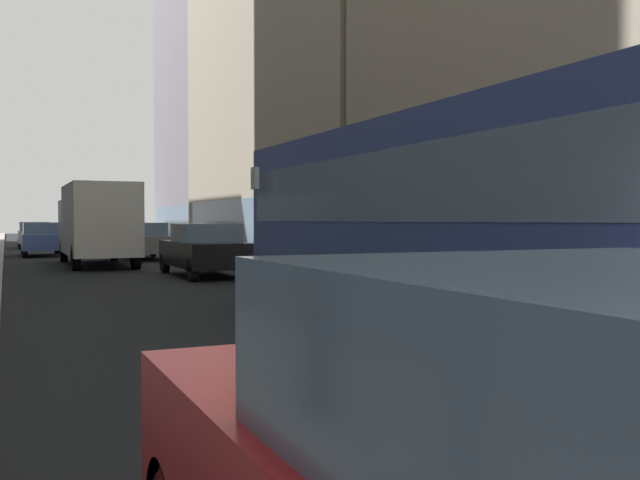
# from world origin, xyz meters

# --- Properties ---
(ground_plane) EXTENTS (120.00, 120.00, 0.00)m
(ground_plane) POSITION_xyz_m (0.00, 35.00, 0.00)
(ground_plane) COLOR black
(sidewalk_right) EXTENTS (2.40, 110.00, 0.15)m
(sidewalk_right) POSITION_xyz_m (5.70, 35.00, 0.07)
(sidewalk_right) COLOR #9E9991
(sidewalk_right) RESTS_ON ground
(building_right_far) EXTENTS (9.42, 14.58, 24.79)m
(building_right_far) POSITION_xyz_m (11.90, 50.65, 12.39)
(building_right_far) COLOR slate
(building_right_far) RESTS_ON ground
(transit_bus) EXTENTS (2.78, 11.53, 3.05)m
(transit_bus) POSITION_xyz_m (1.20, 4.88, 1.78)
(transit_bus) COLOR #33478C
(transit_bus) RESTS_ON ground
(car_blue_hatchback) EXTENTS (1.82, 4.35, 1.62)m
(car_blue_hatchback) POSITION_xyz_m (-2.80, 34.37, 0.82)
(car_blue_hatchback) COLOR #4C6BB7
(car_blue_hatchback) RESTS_ON ground
(car_black_suv) EXTENTS (1.88, 4.57, 1.62)m
(car_black_suv) POSITION_xyz_m (1.20, 19.05, 0.82)
(car_black_suv) COLOR black
(car_black_suv) RESTS_ON ground
(car_silver_sedan) EXTENTS (1.81, 4.25, 1.62)m
(car_silver_sedan) POSITION_xyz_m (-2.80, 44.34, 0.82)
(car_silver_sedan) COLOR #B7BABF
(car_silver_sedan) RESTS_ON ground
(car_yellow_taxi) EXTENTS (1.95, 4.72, 1.62)m
(car_yellow_taxi) POSITION_xyz_m (2.80, 45.16, 0.83)
(car_yellow_taxi) COLOR yellow
(car_yellow_taxi) RESTS_ON ground
(car_grey_wagon) EXTENTS (1.78, 4.77, 1.62)m
(car_grey_wagon) POSITION_xyz_m (1.20, 29.43, 0.82)
(car_grey_wagon) COLOR slate
(car_grey_wagon) RESTS_ON ground
(box_truck) EXTENTS (2.30, 7.50, 3.05)m
(box_truck) POSITION_xyz_m (-1.20, 25.83, 1.67)
(box_truck) COLOR silver
(box_truck) RESTS_ON ground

